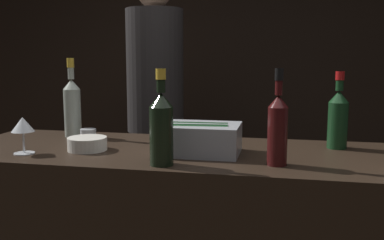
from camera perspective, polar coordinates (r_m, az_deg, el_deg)
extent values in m
cube|color=black|center=(3.91, 6.77, 9.29)|extent=(6.40, 0.06, 2.80)
cube|color=#9EA0A5|center=(1.67, 0.80, -2.52)|extent=(0.32, 0.22, 0.12)
cylinder|color=#143319|center=(1.63, 0.03, -1.73)|extent=(0.28, 0.09, 0.07)
cylinder|color=#143319|center=(1.70, 0.45, -1.31)|extent=(0.26, 0.08, 0.06)
cylinder|color=silver|center=(1.78, -13.79, -3.09)|extent=(0.16, 0.16, 0.05)
cylinder|color=gray|center=(1.77, -13.82, -2.39)|extent=(0.13, 0.13, 0.01)
cylinder|color=silver|center=(1.79, -21.45, -4.14)|extent=(0.08, 0.08, 0.00)
cylinder|color=silver|center=(1.78, -21.53, -2.77)|extent=(0.01, 0.01, 0.08)
cone|color=silver|center=(1.77, -21.65, -0.55)|extent=(0.09, 0.09, 0.06)
cylinder|color=silver|center=(2.00, -13.68, -1.88)|extent=(0.07, 0.07, 0.05)
sphere|color=#F9D67F|center=(2.00, -13.68, -1.81)|extent=(0.03, 0.03, 0.03)
cylinder|color=#143319|center=(1.85, 18.84, -0.70)|extent=(0.08, 0.08, 0.19)
cone|color=#143319|center=(1.84, 19.02, 2.97)|extent=(0.08, 0.08, 0.05)
cylinder|color=#143319|center=(1.84, 19.11, 4.94)|extent=(0.03, 0.03, 0.08)
cylinder|color=maroon|center=(1.83, 19.14, 5.61)|extent=(0.04, 0.04, 0.04)
cylinder|color=#380F0F|center=(1.51, 11.32, -2.16)|extent=(0.07, 0.07, 0.20)
cone|color=#380F0F|center=(1.49, 11.45, 2.47)|extent=(0.07, 0.07, 0.04)
cylinder|color=#380F0F|center=(1.48, 11.53, 5.02)|extent=(0.03, 0.03, 0.09)
cylinder|color=black|center=(1.48, 11.56, 5.98)|extent=(0.03, 0.03, 0.04)
cylinder|color=black|center=(1.48, -4.10, -2.18)|extent=(0.08, 0.08, 0.20)
cone|color=black|center=(1.46, -4.15, 2.69)|extent=(0.08, 0.08, 0.05)
cylinder|color=black|center=(1.46, -4.18, 5.25)|extent=(0.03, 0.03, 0.08)
cylinder|color=gold|center=(1.46, -4.18, 6.13)|extent=(0.03, 0.03, 0.04)
cylinder|color=#9EA899|center=(2.09, -15.64, 0.91)|extent=(0.08, 0.08, 0.22)
cone|color=#9EA899|center=(2.08, -15.79, 4.61)|extent=(0.08, 0.08, 0.05)
cylinder|color=#9EA899|center=(2.08, -15.87, 6.60)|extent=(0.03, 0.03, 0.10)
cylinder|color=gold|center=(2.08, -15.90, 7.35)|extent=(0.03, 0.03, 0.04)
cube|color=black|center=(2.90, -4.74, -9.80)|extent=(0.27, 0.20, 0.86)
cylinder|color=black|center=(2.76, -4.95, 6.53)|extent=(0.36, 0.36, 0.77)
cube|color=black|center=(3.28, -5.09, -8.57)|extent=(0.25, 0.18, 0.76)
cylinder|color=slate|center=(3.15, -5.26, 4.22)|extent=(0.33, 0.33, 0.70)
sphere|color=beige|center=(3.15, -5.37, 12.51)|extent=(0.21, 0.21, 0.21)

